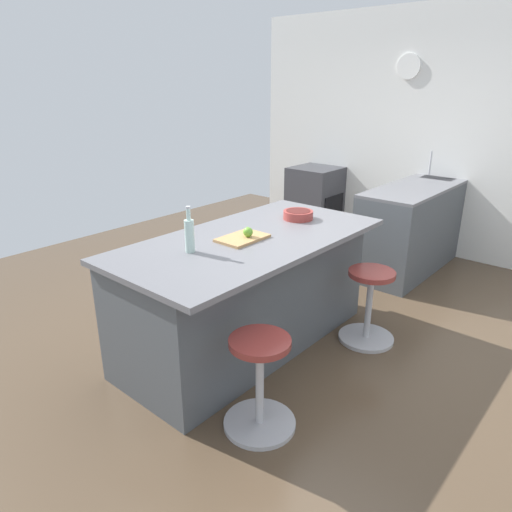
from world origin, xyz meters
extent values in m
plane|color=brown|center=(0.00, 0.00, 0.00)|extent=(7.24, 7.24, 0.00)
cube|color=silver|center=(-2.78, 0.00, 1.39)|extent=(0.12, 4.86, 2.78)
cylinder|color=white|center=(-2.71, -0.39, 2.12)|extent=(0.03, 0.28, 0.28)
cube|color=#4C5156|center=(-2.43, 0.14, 0.45)|extent=(2.39, 0.60, 0.89)
cube|color=slate|center=(-2.43, 0.14, 0.91)|extent=(2.39, 0.60, 0.03)
cube|color=#38383D|center=(-2.73, 0.14, 0.86)|extent=(0.44, 0.36, 0.12)
cylinder|color=#B7B7BC|center=(-2.73, -0.01, 1.06)|extent=(0.02, 0.02, 0.28)
cube|color=#38383D|center=(-2.43, -1.40, 0.45)|extent=(0.60, 0.60, 0.89)
cube|color=black|center=(-2.43, -1.10, 0.40)|extent=(0.44, 0.01, 0.32)
cube|color=#4C5156|center=(0.35, -0.15, 0.43)|extent=(2.05, 0.85, 0.86)
cube|color=slate|center=(0.35, -0.10, 0.88)|extent=(2.11, 1.05, 0.04)
cylinder|color=#B7B7BC|center=(-0.31, 0.55, 0.01)|extent=(0.44, 0.44, 0.03)
cylinder|color=#B7B7BC|center=(-0.31, 0.55, 0.29)|extent=(0.05, 0.05, 0.54)
cylinder|color=maroon|center=(-0.31, 0.55, 0.58)|extent=(0.36, 0.36, 0.04)
cylinder|color=#B7B7BC|center=(1.02, 0.55, 0.01)|extent=(0.44, 0.44, 0.03)
cylinder|color=#B7B7BC|center=(1.02, 0.55, 0.29)|extent=(0.05, 0.05, 0.54)
cylinder|color=maroon|center=(1.02, 0.55, 0.58)|extent=(0.36, 0.36, 0.04)
cube|color=tan|center=(0.43, -0.11, 0.91)|extent=(0.36, 0.24, 0.02)
sphere|color=#609E2D|center=(0.40, -0.08, 0.96)|extent=(0.07, 0.07, 0.07)
cylinder|color=silver|center=(0.85, -0.20, 1.01)|extent=(0.06, 0.06, 0.22)
cylinder|color=silver|center=(0.85, -0.20, 1.16)|extent=(0.03, 0.03, 0.08)
cylinder|color=#B7B7BC|center=(0.85, -0.20, 1.20)|extent=(0.03, 0.03, 0.02)
cylinder|color=#993833|center=(-0.26, -0.12, 0.93)|extent=(0.24, 0.24, 0.07)
cylinder|color=#4C1C19|center=(-0.26, -0.12, 0.95)|extent=(0.20, 0.20, 0.04)
camera|label=1|loc=(2.77, 2.04, 1.97)|focal=32.71mm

